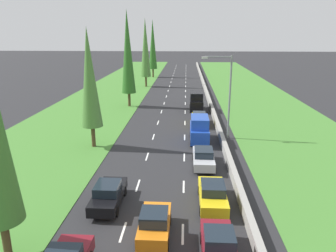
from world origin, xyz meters
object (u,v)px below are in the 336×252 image
object	(u,v)px
blue_van_right_lane	(199,129)
yellow_sedan_right_lane_sixth	(199,119)
black_van_right_lane	(196,101)
poplar_tree_fifth	(153,44)
maroon_hatchback_right_lane	(218,245)
poplar_tree_second	(89,78)
poplar_tree_third	(128,52)
poplar_tree_fourth	(145,48)
street_light_mast	(227,91)
yellow_sedan_right_lane	(212,194)
silver_sedan_right_lane	(203,157)
orange_hatchback_centre_lane	(155,224)
black_sedan_left_lane	(108,194)

from	to	relation	value
blue_van_right_lane	yellow_sedan_right_lane_sixth	distance (m)	6.74
black_van_right_lane	poplar_tree_fifth	size ratio (longest dim) A/B	0.33
maroon_hatchback_right_lane	poplar_tree_second	world-z (taller)	poplar_tree_second
poplar_tree_second	poplar_tree_third	xyz separation A→B (m)	(0.42, 18.95, 1.42)
black_van_right_lane	poplar_tree_third	size ratio (longest dim) A/B	0.33
poplar_tree_fourth	street_light_mast	distance (m)	37.45
yellow_sedan_right_lane	poplar_tree_fourth	world-z (taller)	poplar_tree_fourth
poplar_tree_fifth	poplar_tree_third	bearing A→B (deg)	-90.37
blue_van_right_lane	poplar_tree_third	bearing A→B (deg)	121.67
black_van_right_lane	poplar_tree_fifth	xyz separation A→B (m)	(-10.28, 37.59, 6.97)
maroon_hatchback_right_lane	silver_sedan_right_lane	size ratio (longest dim) A/B	0.87
black_van_right_lane	poplar_tree_fifth	distance (m)	39.59
poplar_tree_fourth	poplar_tree_fifth	size ratio (longest dim) A/B	0.98
yellow_sedan_right_lane	orange_hatchback_centre_lane	size ratio (longest dim) A/B	1.15
black_van_right_lane	street_light_mast	bearing A→B (deg)	-78.23
poplar_tree_third	street_light_mast	size ratio (longest dim) A/B	1.63
poplar_tree_fourth	yellow_sedan_right_lane_sixth	bearing A→B (deg)	-70.81
black_sedan_left_lane	street_light_mast	distance (m)	18.29
black_sedan_left_lane	poplar_tree_fifth	bearing A→B (deg)	93.13
maroon_hatchback_right_lane	blue_van_right_lane	xyz separation A→B (m)	(-0.27, 18.60, 0.56)
blue_van_right_lane	poplar_tree_fourth	bearing A→B (deg)	105.53
yellow_sedan_right_lane_sixth	poplar_tree_fifth	bearing A→B (deg)	102.87
poplar_tree_second	poplar_tree_fifth	world-z (taller)	poplar_tree_fifth
poplar_tree_fourth	street_light_mast	xyz separation A→B (m)	(12.98, -35.00, -2.98)
poplar_tree_third	black_sedan_left_lane	bearing A→B (deg)	-82.84
yellow_sedan_right_lane	poplar_tree_third	xyz separation A→B (m)	(-10.80, 30.01, 7.59)
black_sedan_left_lane	blue_van_right_lane	size ratio (longest dim) A/B	0.92
blue_van_right_lane	yellow_sedan_right_lane_sixth	xyz separation A→B (m)	(0.23, 6.71, -0.59)
black_van_right_lane	poplar_tree_second	distance (m)	20.75
maroon_hatchback_right_lane	street_light_mast	size ratio (longest dim) A/B	0.43
silver_sedan_right_lane	poplar_tree_second	bearing A→B (deg)	157.88
yellow_sedan_right_lane	poplar_tree_fifth	bearing A→B (deg)	99.18
silver_sedan_right_lane	yellow_sedan_right_lane_sixth	size ratio (longest dim) A/B	1.00
orange_hatchback_centre_lane	street_light_mast	xyz separation A→B (m)	(6.00, 18.34, 4.40)
black_sedan_left_lane	poplar_tree_fourth	bearing A→B (deg)	94.06
orange_hatchback_centre_lane	blue_van_right_lane	size ratio (longest dim) A/B	0.80
poplar_tree_third	silver_sedan_right_lane	bearing A→B (deg)	-65.79
poplar_tree_third	poplar_tree_fifth	distance (m)	35.37
yellow_sedan_right_lane	poplar_tree_fourth	distance (m)	51.26
poplar_tree_third	yellow_sedan_right_lane	bearing A→B (deg)	-70.21
street_light_mast	black_sedan_left_lane	bearing A→B (deg)	-122.11
maroon_hatchback_right_lane	poplar_tree_fourth	bearing A→B (deg)	100.70
orange_hatchback_centre_lane	poplar_tree_second	distance (m)	17.76
yellow_sedan_right_lane_sixth	poplar_tree_fifth	world-z (taller)	poplar_tree_fifth
blue_van_right_lane	poplar_tree_third	xyz separation A→B (m)	(-10.40, 16.86, 7.00)
maroon_hatchback_right_lane	yellow_sedan_right_lane_sixth	size ratio (longest dim) A/B	0.87
orange_hatchback_centre_lane	yellow_sedan_right_lane	bearing A→B (deg)	46.44
poplar_tree_third	poplar_tree_fourth	distance (m)	19.61
street_light_mast	maroon_hatchback_right_lane	bearing A→B (deg)	-97.31
yellow_sedan_right_lane_sixth	poplar_tree_second	world-z (taller)	poplar_tree_second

